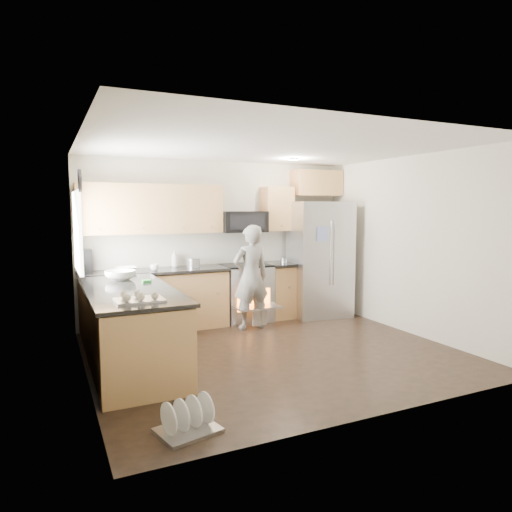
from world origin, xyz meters
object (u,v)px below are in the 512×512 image
refrigerator (320,259)px  stove_range (246,280)px  dish_rack (188,423)px  person (251,277)px

refrigerator → stove_range: bearing=177.5°
refrigerator → dish_rack: refrigerator is taller
person → dish_rack: person is taller
person → refrigerator: bearing=-170.2°
stove_range → refrigerator: size_ratio=0.92×
refrigerator → person: refrigerator is taller
stove_range → dish_rack: (-1.95, -3.26, -0.60)m
refrigerator → dish_rack: bearing=-130.1°
stove_range → person: stove_range is taller
person → dish_rack: bearing=55.1°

